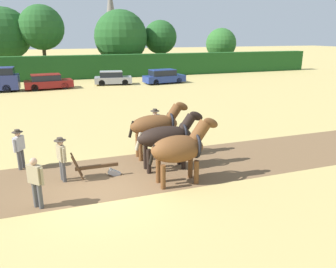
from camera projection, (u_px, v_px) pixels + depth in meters
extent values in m
plane|color=tan|center=(107.00, 190.00, 11.22)|extent=(240.00, 240.00, 0.00)
cube|color=brown|center=(29.00, 187.00, 11.48)|extent=(33.49, 4.25, 0.01)
cube|color=#1E511E|center=(62.00, 68.00, 38.49)|extent=(68.85, 1.48, 2.76)
cylinder|color=#423323|center=(8.00, 62.00, 41.79)|extent=(0.44, 0.44, 3.44)
sphere|color=#235623|center=(4.00, 34.00, 40.78)|extent=(6.44, 6.44, 6.44)
cylinder|color=#423323|center=(45.00, 58.00, 41.69)|extent=(0.44, 0.44, 4.45)
sphere|color=#235623|center=(42.00, 27.00, 40.60)|extent=(5.47, 5.47, 5.47)
cylinder|color=#4C3823|center=(122.00, 62.00, 45.21)|extent=(0.44, 0.44, 2.83)
sphere|color=#235623|center=(121.00, 37.00, 44.23)|extent=(7.14, 7.14, 7.14)
cylinder|color=#423323|center=(160.00, 59.00, 47.68)|extent=(0.44, 0.44, 3.46)
sphere|color=#235623|center=(160.00, 37.00, 46.80)|extent=(4.72, 4.72, 4.72)
cylinder|color=#423323|center=(220.00, 61.00, 50.09)|extent=(0.44, 0.44, 2.55)
sphere|color=#2D6628|center=(221.00, 44.00, 49.35)|extent=(4.55, 4.55, 4.55)
cylinder|color=gray|center=(112.00, 43.00, 68.53)|extent=(2.13, 2.13, 6.86)
cone|color=slate|center=(110.00, 4.00, 66.30)|extent=(2.35, 2.35, 8.38)
ellipsoid|color=brown|center=(177.00, 149.00, 11.42)|extent=(1.93, 1.02, 0.95)
cylinder|color=brown|center=(190.00, 167.00, 12.12)|extent=(0.18, 0.18, 0.87)
cylinder|color=brown|center=(196.00, 172.00, 11.62)|extent=(0.18, 0.18, 0.87)
cylinder|color=brown|center=(158.00, 171.00, 11.72)|extent=(0.18, 0.18, 0.87)
cylinder|color=brown|center=(163.00, 177.00, 11.22)|extent=(0.18, 0.18, 0.87)
cylinder|color=brown|center=(199.00, 132.00, 11.52)|extent=(0.85, 0.46, 0.94)
ellipsoid|color=brown|center=(211.00, 123.00, 11.57)|extent=(0.68, 0.27, 0.54)
cube|color=black|center=(204.00, 126.00, 11.53)|extent=(0.43, 0.08, 0.58)
cylinder|color=black|center=(152.00, 155.00, 11.16)|extent=(0.30, 0.12, 0.71)
torus|color=black|center=(195.00, 145.00, 11.61)|extent=(0.12, 0.96, 0.96)
ellipsoid|color=black|center=(165.00, 137.00, 12.68)|extent=(2.21, 0.88, 0.81)
cylinder|color=black|center=(179.00, 153.00, 13.36)|extent=(0.18, 0.18, 0.97)
cylinder|color=black|center=(184.00, 157.00, 12.94)|extent=(0.18, 0.18, 0.97)
cylinder|color=black|center=(146.00, 157.00, 12.91)|extent=(0.18, 0.18, 0.97)
cylinder|color=black|center=(149.00, 161.00, 12.48)|extent=(0.18, 0.18, 0.97)
cylinder|color=black|center=(187.00, 123.00, 12.84)|extent=(0.74, 0.39, 0.82)
ellipsoid|color=black|center=(196.00, 116.00, 12.88)|extent=(0.68, 0.27, 0.54)
cube|color=gray|center=(191.00, 119.00, 12.84)|extent=(0.39, 0.08, 0.51)
cylinder|color=gray|center=(138.00, 142.00, 12.37)|extent=(0.30, 0.12, 0.71)
torus|color=black|center=(183.00, 133.00, 12.90)|extent=(0.12, 0.84, 0.84)
ellipsoid|color=brown|center=(154.00, 125.00, 13.91)|extent=(2.09, 0.95, 0.88)
cylinder|color=brown|center=(167.00, 142.00, 14.62)|extent=(0.18, 0.18, 1.04)
cylinder|color=brown|center=(171.00, 146.00, 14.16)|extent=(0.18, 0.18, 1.04)
cylinder|color=brown|center=(138.00, 145.00, 14.20)|extent=(0.18, 0.18, 1.04)
cylinder|color=brown|center=(141.00, 149.00, 13.74)|extent=(0.18, 0.18, 1.04)
cylinder|color=brown|center=(174.00, 113.00, 14.06)|extent=(0.76, 0.42, 0.83)
ellipsoid|color=brown|center=(182.00, 106.00, 14.10)|extent=(0.68, 0.27, 0.54)
cube|color=black|center=(177.00, 108.00, 14.06)|extent=(0.38, 0.08, 0.51)
cylinder|color=black|center=(131.00, 129.00, 13.63)|extent=(0.30, 0.12, 0.71)
torus|color=black|center=(170.00, 122.00, 14.12)|extent=(0.12, 0.90, 0.90)
cube|color=#4C331E|center=(97.00, 166.00, 12.10)|extent=(1.57, 0.11, 0.12)
cube|color=#939399|center=(114.00, 173.00, 12.40)|extent=(0.48, 0.20, 0.39)
cylinder|color=#4C331E|center=(77.00, 164.00, 12.03)|extent=(0.40, 0.06, 0.96)
cylinder|color=#4C331E|center=(77.00, 168.00, 11.67)|extent=(0.40, 0.06, 0.96)
cylinder|color=#4C4C4C|center=(62.00, 170.00, 11.93)|extent=(0.14, 0.14, 0.80)
cylinder|color=#4C4C4C|center=(64.00, 172.00, 11.77)|extent=(0.14, 0.14, 0.80)
cube|color=tan|center=(61.00, 153.00, 11.65)|extent=(0.32, 0.51, 0.57)
sphere|color=tan|center=(60.00, 142.00, 11.53)|extent=(0.22, 0.22, 0.22)
cylinder|color=tan|center=(59.00, 151.00, 11.87)|extent=(0.09, 0.09, 0.54)
cylinder|color=tan|center=(64.00, 156.00, 11.44)|extent=(0.09, 0.09, 0.54)
cylinder|color=#42382D|center=(60.00, 140.00, 11.51)|extent=(0.41, 0.41, 0.02)
cylinder|color=#42382D|center=(60.00, 139.00, 11.50)|extent=(0.21, 0.21, 0.10)
cylinder|color=#4C4C4C|center=(157.00, 135.00, 16.03)|extent=(0.14, 0.14, 0.84)
cylinder|color=#4C4C4C|center=(154.00, 136.00, 15.87)|extent=(0.14, 0.14, 0.84)
cube|color=#B7B7BC|center=(155.00, 121.00, 15.74)|extent=(0.53, 0.42, 0.60)
sphere|color=tan|center=(155.00, 112.00, 15.62)|extent=(0.23, 0.23, 0.23)
cylinder|color=#B7B7BC|center=(159.00, 120.00, 15.96)|extent=(0.09, 0.09, 0.56)
cylinder|color=#B7B7BC|center=(151.00, 122.00, 15.53)|extent=(0.09, 0.09, 0.56)
cylinder|color=#42382D|center=(155.00, 111.00, 15.60)|extent=(0.43, 0.43, 0.02)
cylinder|color=#42382D|center=(155.00, 110.00, 15.58)|extent=(0.22, 0.22, 0.10)
cylinder|color=#4C4C4C|center=(35.00, 195.00, 10.05)|extent=(0.14, 0.14, 0.83)
cylinder|color=#4C4C4C|center=(40.00, 196.00, 9.95)|extent=(0.14, 0.14, 0.83)
cube|color=tan|center=(35.00, 174.00, 9.79)|extent=(0.48, 0.49, 0.58)
sphere|color=tan|center=(33.00, 161.00, 9.67)|extent=(0.22, 0.22, 0.22)
cylinder|color=tan|center=(28.00, 173.00, 9.92)|extent=(0.09, 0.09, 0.55)
cylinder|color=tan|center=(42.00, 177.00, 9.68)|extent=(0.09, 0.09, 0.55)
cylinder|color=#4C4C4C|center=(23.00, 158.00, 13.03)|extent=(0.14, 0.14, 0.79)
cylinder|color=#4C4C4C|center=(19.00, 160.00, 12.84)|extent=(0.14, 0.14, 0.79)
cube|color=#B7B7BC|center=(19.00, 143.00, 12.74)|extent=(0.41, 0.50, 0.56)
sphere|color=tan|center=(17.00, 134.00, 12.63)|extent=(0.21, 0.21, 0.21)
cylinder|color=#B7B7BC|center=(23.00, 142.00, 13.00)|extent=(0.09, 0.09, 0.52)
cylinder|color=#B7B7BC|center=(14.00, 146.00, 12.49)|extent=(0.09, 0.09, 0.52)
cylinder|color=#42382D|center=(17.00, 132.00, 12.61)|extent=(0.41, 0.41, 0.02)
cylinder|color=#42382D|center=(17.00, 131.00, 12.59)|extent=(0.20, 0.20, 0.10)
cylinder|color=black|center=(9.00, 86.00, 31.50)|extent=(0.75, 0.24, 0.75)
cylinder|color=black|center=(7.00, 89.00, 29.98)|extent=(0.75, 0.24, 0.75)
cube|color=maroon|center=(49.00, 84.00, 31.92)|extent=(4.60, 2.26, 0.67)
cube|color=black|center=(46.00, 78.00, 31.65)|extent=(2.81, 1.90, 0.54)
cube|color=maroon|center=(45.00, 74.00, 31.56)|extent=(2.81, 1.90, 0.06)
cylinder|color=black|center=(62.00, 84.00, 33.24)|extent=(0.68, 0.28, 0.66)
cylinder|color=black|center=(65.00, 86.00, 31.84)|extent=(0.68, 0.28, 0.66)
cylinder|color=black|center=(33.00, 85.00, 32.11)|extent=(0.68, 0.28, 0.66)
cylinder|color=black|center=(35.00, 88.00, 30.71)|extent=(0.68, 0.28, 0.66)
cube|color=#9E9EA8|center=(113.00, 80.00, 34.77)|extent=(4.10, 2.35, 0.65)
cube|color=black|center=(111.00, 74.00, 34.56)|extent=(2.54, 1.92, 0.53)
cube|color=#9E9EA8|center=(111.00, 71.00, 34.47)|extent=(2.54, 1.92, 0.06)
cylinder|color=black|center=(124.00, 80.00, 35.74)|extent=(0.66, 0.32, 0.63)
cylinder|color=black|center=(125.00, 82.00, 34.31)|extent=(0.66, 0.32, 0.63)
cylinder|color=black|center=(102.00, 81.00, 35.33)|extent=(0.66, 0.32, 0.63)
cylinder|color=black|center=(102.00, 83.00, 33.90)|extent=(0.66, 0.32, 0.63)
cube|color=navy|center=(164.00, 79.00, 35.69)|extent=(4.64, 2.30, 0.69)
cube|color=black|center=(162.00, 73.00, 35.41)|extent=(2.85, 1.91, 0.58)
cube|color=navy|center=(162.00, 70.00, 35.31)|extent=(2.85, 1.91, 0.06)
cylinder|color=black|center=(172.00, 79.00, 37.01)|extent=(0.64, 0.29, 0.62)
cylinder|color=black|center=(179.00, 81.00, 35.67)|extent=(0.64, 0.29, 0.62)
cylinder|color=black|center=(150.00, 80.00, 35.83)|extent=(0.64, 0.29, 0.62)
cylinder|color=black|center=(156.00, 82.00, 34.49)|extent=(0.64, 0.29, 0.62)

